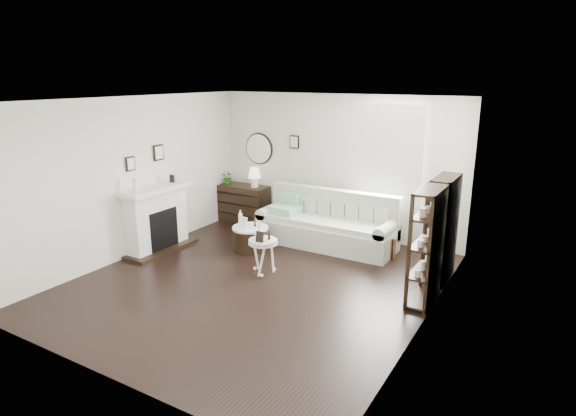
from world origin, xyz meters
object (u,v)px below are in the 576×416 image
Objects in this scene: dresser at (242,203)px; drum_table at (251,239)px; sofa at (327,227)px; pedestal_table at (263,243)px.

drum_table is at bearing -49.47° from dresser.
pedestal_table is at bearing -99.01° from sofa.
dresser is 1.84m from drum_table.
sofa is 1.76m from pedestal_table.
drum_table is 1.14× the size of pedestal_table.
sofa is 2.15× the size of dresser.
pedestal_table is (1.94, -2.12, 0.11)m from dresser.
sofa is at bearing -10.03° from dresser.
drum_table is (1.19, -1.39, -0.17)m from dresser.
dresser reaches higher than drum_table.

